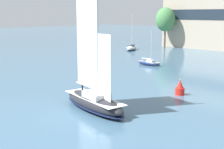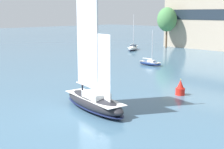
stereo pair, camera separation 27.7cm
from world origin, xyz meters
The scene contains 6 objects.
ground_plane centered at (0.00, 0.00, 0.00)m, with size 400.00×400.00×0.00m, color #42667F.
tree_shore_center centered at (-33.80, 61.39, 9.14)m, with size 6.34×6.34×13.06m.
sailboat_main centered at (0.02, 0.00, 1.18)m, with size 11.37×4.82×15.13m.
sailboat_moored_far_slip centered at (-15.29, 29.82, 0.53)m, with size 5.68×1.84×7.74m.
sailboat_moored_outer_mooring centered at (-36.92, 48.48, 0.73)m, with size 5.61×7.95×10.78m.
channel_buoy centered at (3.34, 13.03, 0.92)m, with size 1.28×1.28×2.30m.
Camera 2 is at (26.59, -23.24, 11.19)m, focal length 50.00 mm.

